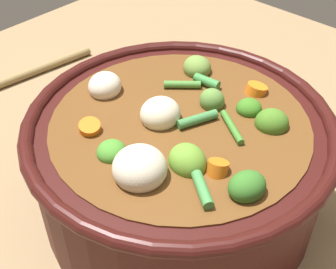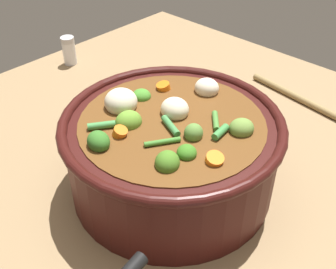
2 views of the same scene
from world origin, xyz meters
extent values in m
plane|color=#8C704C|center=(0.00, 0.00, 0.00)|extent=(1.10, 1.10, 0.00)
cylinder|color=#38110F|center=(0.00, 0.00, 0.06)|extent=(0.32, 0.32, 0.12)
torus|color=#38110F|center=(0.00, 0.00, 0.12)|extent=(0.33, 0.33, 0.02)
cylinder|color=brown|center=(0.00, 0.00, 0.07)|extent=(0.28, 0.28, 0.12)
ellipsoid|color=#5A8539|center=(0.05, -0.01, 0.13)|extent=(0.03, 0.03, 0.03)
ellipsoid|color=#356F25|center=(-0.03, -0.11, 0.13)|extent=(0.04, 0.04, 0.03)
ellipsoid|color=#467822|center=(0.06, -0.07, 0.13)|extent=(0.05, 0.05, 0.03)
ellipsoid|color=#45892C|center=(-0.08, 0.02, 0.13)|extent=(0.04, 0.04, 0.02)
ellipsoid|color=#63962E|center=(-0.04, -0.05, 0.13)|extent=(0.04, 0.05, 0.03)
ellipsoid|color=#3A7720|center=(0.07, -0.04, 0.13)|extent=(0.04, 0.04, 0.02)
ellipsoid|color=olive|center=(0.09, 0.05, 0.13)|extent=(0.04, 0.05, 0.03)
cylinder|color=orange|center=(-0.03, -0.07, 0.13)|extent=(0.03, 0.03, 0.02)
cylinder|color=orange|center=(-0.07, 0.06, 0.13)|extent=(0.03, 0.03, 0.02)
cylinder|color=orange|center=(0.10, -0.03, 0.13)|extent=(0.03, 0.03, 0.02)
ellipsoid|color=beige|center=(-0.02, 0.10, 0.13)|extent=(0.05, 0.05, 0.03)
ellipsoid|color=beige|center=(-0.01, 0.02, 0.13)|extent=(0.05, 0.05, 0.03)
ellipsoid|color=beige|center=(-0.08, -0.02, 0.14)|extent=(0.07, 0.07, 0.04)
cylinder|color=#3E8042|center=(0.01, -0.01, 0.13)|extent=(0.05, 0.03, 0.01)
cylinder|color=#498435|center=(0.05, 0.04, 0.13)|extent=(0.03, 0.04, 0.01)
cylinder|color=#3F7D2B|center=(0.03, -0.05, 0.13)|extent=(0.03, 0.05, 0.01)
cylinder|color=#428C45|center=(-0.06, -0.08, 0.13)|extent=(0.03, 0.04, 0.01)
cylinder|color=#3D8941|center=(0.07, 0.02, 0.13)|extent=(0.01, 0.03, 0.01)
ellipsoid|color=olive|center=(0.01, 0.23, 0.01)|extent=(0.07, 0.06, 0.02)
cylinder|color=olive|center=(0.03, 0.37, 0.01)|extent=(0.25, 0.05, 0.01)
camera|label=1|loc=(-0.28, -0.24, 0.43)|focal=48.40mm
camera|label=2|loc=(0.33, -0.36, 0.48)|focal=44.28mm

